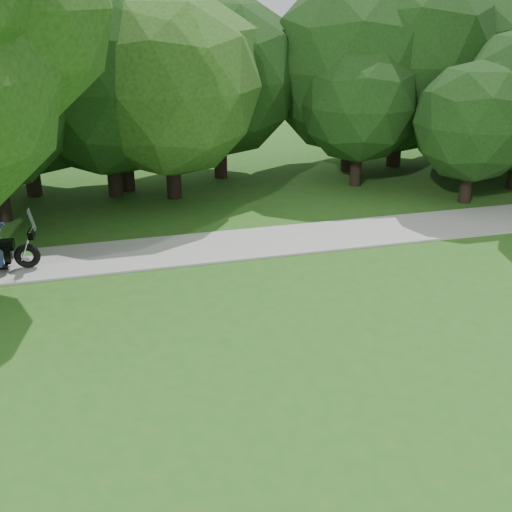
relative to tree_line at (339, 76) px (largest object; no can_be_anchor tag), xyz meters
name	(u,v)px	position (x,y,z in m)	size (l,w,h in m)	color
walkway	(350,234)	(-1.95, -6.26, -3.63)	(60.00, 2.20, 0.06)	#999994
tree_line	(339,76)	(0.00, 0.00, 0.00)	(37.66, 12.17, 7.76)	black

